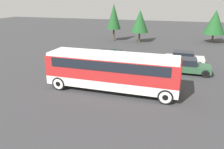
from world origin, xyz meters
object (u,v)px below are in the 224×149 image
object	(u,v)px
parked_car_near	(184,66)
parked_car_mid	(184,58)
tour_bus	(113,69)
parked_car_far	(111,57)

from	to	relation	value
parked_car_near	parked_car_mid	world-z (taller)	parked_car_mid
parked_car_near	tour_bus	bearing A→B (deg)	-129.89
parked_car_mid	tour_bus	bearing A→B (deg)	-119.83
tour_bus	parked_car_near	xyz separation A→B (m)	(5.18, 6.19, -1.03)
parked_car_far	parked_car_near	bearing A→B (deg)	-8.09
parked_car_mid	parked_car_far	bearing A→B (deg)	-167.95
tour_bus	parked_car_mid	distance (m)	10.36
parked_car_mid	parked_car_far	xyz separation A→B (m)	(-7.72, -1.65, -0.02)
parked_car_near	parked_car_mid	size ratio (longest dim) A/B	1.15
parked_car_mid	parked_car_far	size ratio (longest dim) A/B	0.84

